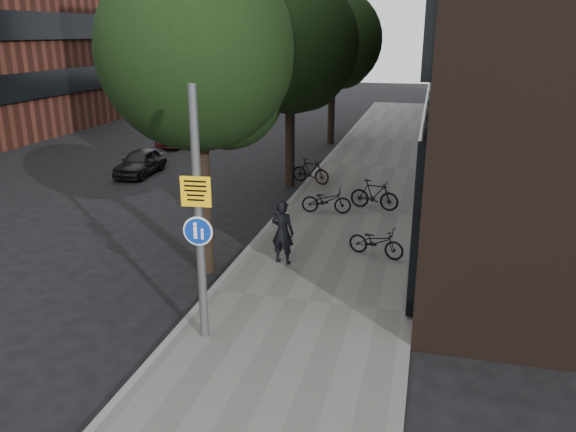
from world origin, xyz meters
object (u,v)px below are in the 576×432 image
(signpost, at_px, (199,217))
(pedestrian, at_px, (283,232))
(parked_bike_facade_near, at_px, (376,242))
(parked_car_near, at_px, (140,162))

(signpost, distance_m, pedestrian, 4.20)
(signpost, xyz_separation_m, pedestrian, (0.54, 3.85, -1.59))
(parked_bike_facade_near, bearing_deg, signpost, 166.72)
(parked_car_near, bearing_deg, parked_bike_facade_near, -35.47)
(signpost, xyz_separation_m, parked_bike_facade_near, (2.79, 4.87, -2.01))
(parked_car_near, bearing_deg, pedestrian, -45.97)
(pedestrian, bearing_deg, parked_bike_facade_near, -144.52)
(signpost, bearing_deg, parked_bike_facade_near, 54.71)
(pedestrian, height_order, parked_car_near, pedestrian)
(signpost, height_order, pedestrian, signpost)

